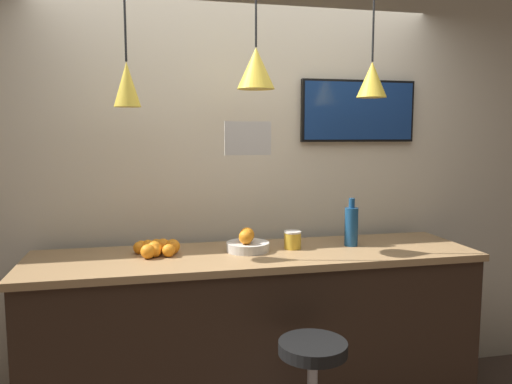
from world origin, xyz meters
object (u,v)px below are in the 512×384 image
spread_jar (293,240)px  mounted_tv (358,111)px  fruit_bowl (248,243)px  juice_bottle (351,226)px

spread_jar → mounted_tv: 1.01m
fruit_bowl → juice_bottle: (0.64, 0.00, 0.08)m
fruit_bowl → juice_bottle: 0.65m
juice_bottle → spread_jar: juice_bottle is taller
fruit_bowl → spread_jar: size_ratio=2.36×
fruit_bowl → spread_jar: (0.27, 0.00, 0.01)m
fruit_bowl → spread_jar: 0.27m
fruit_bowl → juice_bottle: size_ratio=0.86×
juice_bottle → mounted_tv: bearing=62.0°
mounted_tv → fruit_bowl: bearing=-157.0°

